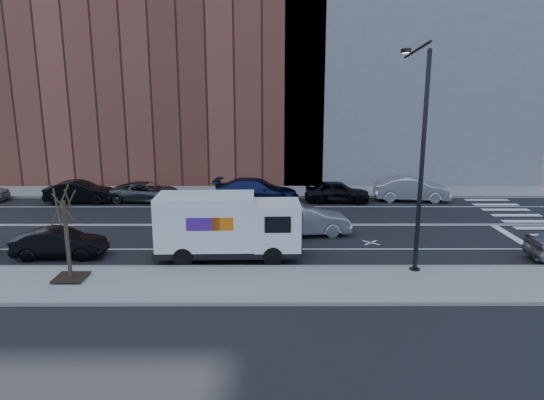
{
  "coord_description": "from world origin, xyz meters",
  "views": [
    {
      "loc": [
        0.97,
        -26.51,
        7.52
      ],
      "look_at": [
        1.04,
        0.21,
        1.4
      ],
      "focal_mm": 32.0,
      "sensor_mm": 36.0,
      "label": 1
    }
  ],
  "objects": [
    {
      "name": "bldg_brick",
      "position": [
        -8.0,
        15.6,
        11.0
      ],
      "size": [
        26.0,
        10.0,
        22.0
      ],
      "primitive_type": "cube",
      "color": "brown",
      "rests_on": "ground"
    },
    {
      "name": "far_parked_f",
      "position": [
        10.63,
        6.08,
        0.83
      ],
      "size": [
        5.18,
        2.19,
        1.66
      ],
      "primitive_type": "imported",
      "rotation": [
        0.0,
        0.0,
        1.48
      ],
      "color": "silver",
      "rests_on": "ground"
    },
    {
      "name": "curb_near",
      "position": [
        0.0,
        -7.0,
        0.08
      ],
      "size": [
        44.0,
        0.25,
        0.17
      ],
      "primitive_type": "cube",
      "color": "gray",
      "rests_on": "ground"
    },
    {
      "name": "street_tree",
      "position": [
        -7.0,
        -8.4,
        1.45
      ],
      "size": [
        1.2,
        1.2,
        3.75
      ],
      "color": "black",
      "rests_on": "ground"
    },
    {
      "name": "near_parked_rear_a",
      "position": [
        -8.66,
        -5.41,
        0.67
      ],
      "size": [
        4.12,
        1.57,
        1.34
      ],
      "primitive_type": "imported",
      "rotation": [
        0.0,
        0.0,
        1.61
      ],
      "color": "black",
      "rests_on": "ground"
    },
    {
      "name": "crosswalk",
      "position": [
        16.0,
        0.0,
        0.0
      ],
      "size": [
        3.0,
        14.0,
        0.01
      ],
      "primitive_type": null,
      "color": "white",
      "rests_on": "ground"
    },
    {
      "name": "fedex_van",
      "position": [
        -1.0,
        -5.6,
        1.56
      ],
      "size": [
        6.55,
        2.46,
        2.96
      ],
      "rotation": [
        0.0,
        0.0,
        0.03
      ],
      "color": "black",
      "rests_on": "ground"
    },
    {
      "name": "far_parked_b",
      "position": [
        -11.95,
        5.54,
        0.74
      ],
      "size": [
        4.55,
        1.68,
        1.49
      ],
      "primitive_type": "imported",
      "rotation": [
        0.0,
        0.0,
        1.59
      ],
      "color": "black",
      "rests_on": "ground"
    },
    {
      "name": "sidewalk_far",
      "position": [
        0.0,
        8.8,
        0.07
      ],
      "size": [
        44.0,
        3.6,
        0.15
      ],
      "primitive_type": "cube",
      "color": "gray",
      "rests_on": "ground"
    },
    {
      "name": "far_parked_d",
      "position": [
        -0.0,
        5.51,
        0.82
      ],
      "size": [
        5.86,
        2.8,
        1.65
      ],
      "primitive_type": "imported",
      "rotation": [
        0.0,
        0.0,
        1.48
      ],
      "color": "#161D4D",
      "rests_on": "ground"
    },
    {
      "name": "sidewalk_near",
      "position": [
        0.0,
        -8.8,
        0.07
      ],
      "size": [
        44.0,
        3.6,
        0.15
      ],
      "primitive_type": "cube",
      "color": "gray",
      "rests_on": "ground"
    },
    {
      "name": "driving_sedan",
      "position": [
        2.67,
        -1.92,
        0.81
      ],
      "size": [
        5.08,
        2.32,
        1.62
      ],
      "primitive_type": "imported",
      "rotation": [
        0.0,
        0.0,
        1.7
      ],
      "color": "#AFAEB3",
      "rests_on": "ground"
    },
    {
      "name": "ground",
      "position": [
        0.0,
        0.0,
        0.0
      ],
      "size": [
        120.0,
        120.0,
        0.0
      ],
      "primitive_type": "plane",
      "color": "black",
      "rests_on": "ground"
    },
    {
      "name": "curb_far",
      "position": [
        0.0,
        7.0,
        0.08
      ],
      "size": [
        44.0,
        0.25,
        0.17
      ],
      "primitive_type": "cube",
      "color": "gray",
      "rests_on": "ground"
    },
    {
      "name": "streetlight",
      "position": [
        7.0,
        -6.91,
        5.08
      ],
      "size": [
        0.44,
        4.02,
        9.34
      ],
      "color": "black",
      "rests_on": "ground"
    },
    {
      "name": "far_parked_c",
      "position": [
        -7.56,
        5.92,
        0.67
      ],
      "size": [
        4.99,
        2.65,
        1.34
      ],
      "primitive_type": "imported",
      "rotation": [
        0.0,
        0.0,
        1.48
      ],
      "color": "#46474D",
      "rests_on": "ground"
    },
    {
      "name": "bldg_concrete",
      "position": [
        12.0,
        15.6,
        13.0
      ],
      "size": [
        20.0,
        10.0,
        26.0
      ],
      "primitive_type": "cube",
      "color": "slate",
      "rests_on": "ground"
    },
    {
      "name": "road_markings",
      "position": [
        0.0,
        0.0,
        0.0
      ],
      "size": [
        40.0,
        8.6,
        0.01
      ],
      "primitive_type": null,
      "color": "white",
      "rests_on": "ground"
    },
    {
      "name": "far_parked_e",
      "position": [
        5.47,
        5.65,
        0.74
      ],
      "size": [
        4.45,
        1.98,
        1.49
      ],
      "primitive_type": "imported",
      "rotation": [
        0.0,
        0.0,
        1.52
      ],
      "color": "black",
      "rests_on": "ground"
    }
  ]
}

